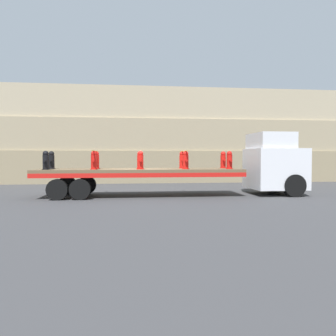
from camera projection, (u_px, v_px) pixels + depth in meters
The scene contains 16 objects.
ground_plane at pixel (140, 196), 15.71m from camera, with size 120.00×120.00×0.00m, color #38383A.
rock_cliff at pixel (137, 136), 24.63m from camera, with size 60.00×3.30×6.95m.
truck_cab at pixel (276, 163), 16.43m from camera, with size 2.49×2.65×3.06m.
flatbed_trailer at pixel (126, 174), 15.60m from camera, with size 9.67×2.53×1.30m.
fire_hydrant_black_near_0 at pixel (46, 160), 14.65m from camera, with size 0.34×0.56×0.85m.
fire_hydrant_black_far_0 at pixel (51, 160), 15.70m from camera, with size 0.34×0.56×0.85m.
fire_hydrant_red_near_1 at pixel (94, 160), 14.88m from camera, with size 0.34×0.56×0.85m.
fire_hydrant_red_far_1 at pixel (96, 160), 15.94m from camera, with size 0.34×0.56×0.85m.
fire_hydrant_red_near_2 at pixel (140, 160), 15.12m from camera, with size 0.34×0.56×0.85m.
fire_hydrant_red_far_2 at pixel (140, 160), 16.18m from camera, with size 0.34×0.56×0.85m.
fire_hydrant_red_near_3 at pixel (186, 160), 15.36m from camera, with size 0.34×0.56×0.85m.
fire_hydrant_red_far_3 at pixel (182, 160), 16.42m from camera, with size 0.34×0.56×0.85m.
fire_hydrant_red_near_4 at pixel (229, 160), 15.60m from camera, with size 0.34×0.56×0.85m.
fire_hydrant_red_far_4 at pixel (223, 160), 16.66m from camera, with size 0.34×0.56×0.85m.
cargo_strap_rear at pixel (95, 151), 15.40m from camera, with size 0.05×2.62×0.01m.
cargo_strap_middle at pixel (184, 151), 15.88m from camera, with size 0.05×2.62×0.01m.
Camera 1 is at (-0.44, -15.71, 1.88)m, focal length 35.00 mm.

